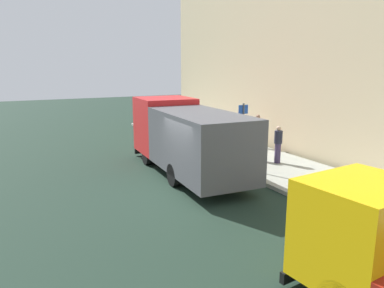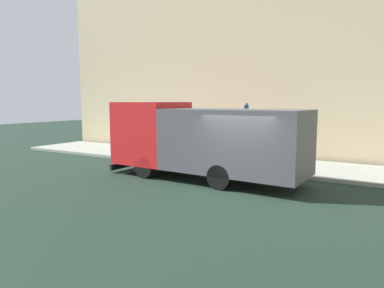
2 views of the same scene
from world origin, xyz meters
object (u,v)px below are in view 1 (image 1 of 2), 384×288
object	(u,v)px
street_sign_post	(243,131)
pedestrian_standing	(278,144)
pedestrian_third	(247,138)
traffic_cone_orange	(196,142)
large_utility_truck	(186,136)
pedestrian_walking	(258,130)

from	to	relation	value
street_sign_post	pedestrian_standing	bearing A→B (deg)	3.00
pedestrian_third	traffic_cone_orange	bearing A→B (deg)	-49.69
large_utility_truck	street_sign_post	world-z (taller)	large_utility_truck
large_utility_truck	traffic_cone_orange	distance (m)	4.28
pedestrian_walking	pedestrian_third	size ratio (longest dim) A/B	0.97
large_utility_truck	pedestrian_walking	world-z (taller)	large_utility_truck
large_utility_truck	pedestrian_standing	bearing A→B (deg)	-8.51
large_utility_truck	pedestrian_third	distance (m)	3.37
pedestrian_third	street_sign_post	size ratio (longest dim) A/B	0.65
pedestrian_standing	pedestrian_third	distance (m)	1.46
pedestrian_third	street_sign_post	distance (m)	1.91
pedestrian_third	street_sign_post	world-z (taller)	street_sign_post
large_utility_truck	pedestrian_walking	xyz separation A→B (m)	(5.22, 2.17, -0.50)
pedestrian_standing	street_sign_post	distance (m)	2.09
pedestrian_walking	traffic_cone_orange	world-z (taller)	pedestrian_walking
pedestrian_third	street_sign_post	xyz separation A→B (m)	(-1.19, -1.34, 0.66)
traffic_cone_orange	pedestrian_walking	bearing A→B (deg)	-23.59
pedestrian_walking	street_sign_post	world-z (taller)	street_sign_post
pedestrian_standing	traffic_cone_orange	world-z (taller)	pedestrian_standing
large_utility_truck	street_sign_post	distance (m)	2.32
large_utility_truck	pedestrian_third	size ratio (longest dim) A/B	4.37
traffic_cone_orange	pedestrian_standing	bearing A→B (deg)	-66.99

